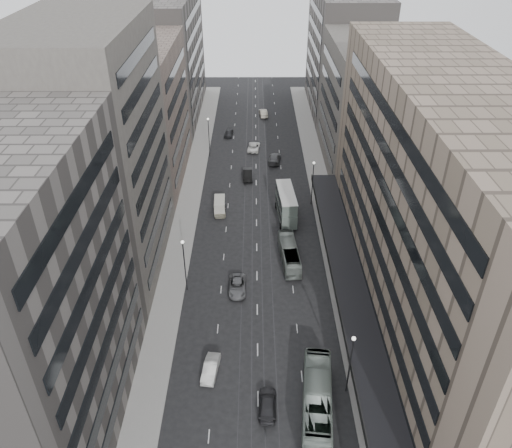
{
  "coord_description": "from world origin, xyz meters",
  "views": [
    {
      "loc": [
        -0.35,
        -40.81,
        45.45
      ],
      "look_at": [
        -0.12,
        19.0,
        6.29
      ],
      "focal_mm": 35.0,
      "sensor_mm": 36.0,
      "label": 1
    }
  ],
  "objects_px": {
    "double_decker": "(286,204)",
    "sedan_2": "(237,286)",
    "bus_near": "(317,401)",
    "vw_microbus": "(315,437)",
    "panel_van": "(220,205)",
    "sedan_1": "(211,368)",
    "bus_far": "(289,254)"
  },
  "relations": [
    {
      "from": "bus_far",
      "to": "sedan_1",
      "type": "xyz_separation_m",
      "value": [
        -10.17,
        -20.92,
        -0.66
      ]
    },
    {
      "from": "panel_van",
      "to": "sedan_2",
      "type": "relative_size",
      "value": 0.8
    },
    {
      "from": "sedan_1",
      "to": "sedan_2",
      "type": "xyz_separation_m",
      "value": [
        2.63,
        14.34,
        -0.01
      ]
    },
    {
      "from": "bus_far",
      "to": "sedan_1",
      "type": "bearing_deg",
      "value": 59.84
    },
    {
      "from": "double_decker",
      "to": "vw_microbus",
      "type": "relative_size",
      "value": 2.25
    },
    {
      "from": "bus_far",
      "to": "sedan_2",
      "type": "relative_size",
      "value": 1.94
    },
    {
      "from": "sedan_2",
      "to": "bus_far",
      "type": "bearing_deg",
      "value": 40.28
    },
    {
      "from": "sedan_1",
      "to": "sedan_2",
      "type": "distance_m",
      "value": 14.58
    },
    {
      "from": "bus_near",
      "to": "double_decker",
      "type": "relative_size",
      "value": 1.33
    },
    {
      "from": "panel_van",
      "to": "sedan_1",
      "type": "distance_m",
      "value": 34.82
    },
    {
      "from": "vw_microbus",
      "to": "panel_van",
      "type": "height_order",
      "value": "panel_van"
    },
    {
      "from": "double_decker",
      "to": "vw_microbus",
      "type": "xyz_separation_m",
      "value": [
        0.56,
        -42.0,
        -1.48
      ]
    },
    {
      "from": "sedan_1",
      "to": "bus_far",
      "type": "bearing_deg",
      "value": 71.87
    },
    {
      "from": "bus_far",
      "to": "panel_van",
      "type": "height_order",
      "value": "bus_far"
    },
    {
      "from": "vw_microbus",
      "to": "panel_van",
      "type": "distance_m",
      "value": 45.34
    },
    {
      "from": "panel_van",
      "to": "sedan_1",
      "type": "xyz_separation_m",
      "value": [
        0.94,
        -34.8,
        -0.68
      ]
    },
    {
      "from": "double_decker",
      "to": "sedan_2",
      "type": "height_order",
      "value": "double_decker"
    },
    {
      "from": "double_decker",
      "to": "sedan_2",
      "type": "distance_m",
      "value": 20.31
    },
    {
      "from": "vw_microbus",
      "to": "sedan_1",
      "type": "height_order",
      "value": "vw_microbus"
    },
    {
      "from": "double_decker",
      "to": "sedan_2",
      "type": "bearing_deg",
      "value": -116.76
    },
    {
      "from": "panel_van",
      "to": "sedan_2",
      "type": "distance_m",
      "value": 20.78
    },
    {
      "from": "bus_near",
      "to": "bus_far",
      "type": "distance_m",
      "value": 26.13
    },
    {
      "from": "panel_van",
      "to": "sedan_1",
      "type": "height_order",
      "value": "panel_van"
    },
    {
      "from": "sedan_1",
      "to": "sedan_2",
      "type": "relative_size",
      "value": 0.86
    },
    {
      "from": "bus_near",
      "to": "vw_microbus",
      "type": "bearing_deg",
      "value": 87.03
    },
    {
      "from": "sedan_2",
      "to": "vw_microbus",
      "type": "bearing_deg",
      "value": -71.38
    },
    {
      "from": "vw_microbus",
      "to": "panel_van",
      "type": "bearing_deg",
      "value": 108.3
    },
    {
      "from": "panel_van",
      "to": "sedan_1",
      "type": "relative_size",
      "value": 0.93
    },
    {
      "from": "bus_far",
      "to": "vw_microbus",
      "type": "bearing_deg",
      "value": 87.11
    },
    {
      "from": "bus_near",
      "to": "bus_far",
      "type": "bearing_deg",
      "value": -80.87
    },
    {
      "from": "double_decker",
      "to": "panel_van",
      "type": "xyz_separation_m",
      "value": [
        -11.25,
        1.77,
        -1.29
      ]
    },
    {
      "from": "bus_far",
      "to": "double_decker",
      "type": "distance_m",
      "value": 12.18
    }
  ]
}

